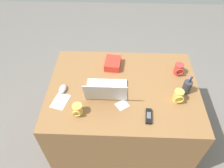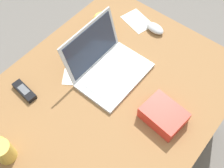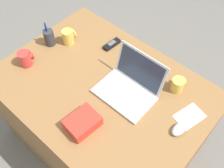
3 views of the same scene
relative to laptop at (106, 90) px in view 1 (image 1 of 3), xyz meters
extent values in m
plane|color=slate|center=(-0.14, -0.08, -0.75)|extent=(6.00, 6.00, 0.00)
cube|color=olive|center=(-0.14, -0.08, -0.40)|extent=(1.28, 0.94, 0.71)
cube|color=silver|center=(0.00, -0.05, -0.04)|extent=(0.34, 0.22, 0.02)
cube|color=silver|center=(0.00, -0.03, -0.03)|extent=(0.28, 0.11, 0.00)
cube|color=silver|center=(0.00, -0.12, -0.03)|extent=(0.10, 0.05, 0.00)
cube|color=silver|center=(0.00, 0.10, 0.07)|extent=(0.33, 0.06, 0.21)
cube|color=#283347|center=(0.00, 0.09, 0.08)|extent=(0.30, 0.05, 0.18)
ellipsoid|color=silver|center=(0.37, -0.02, -0.03)|extent=(0.07, 0.11, 0.04)
cylinder|color=#C63833|center=(-0.63, -0.27, 0.01)|extent=(0.08, 0.08, 0.10)
torus|color=#C63833|center=(-0.63, -0.23, 0.01)|extent=(0.07, 0.01, 0.07)
cylinder|color=#E0BC4C|center=(0.20, 0.20, 0.00)|extent=(0.08, 0.08, 0.09)
torus|color=#E0BC4C|center=(0.20, 0.24, 0.00)|extent=(0.07, 0.01, 0.07)
cylinder|color=#E0BC4C|center=(-0.57, 0.04, 0.01)|extent=(0.08, 0.08, 0.10)
torus|color=#E0BC4C|center=(-0.57, 0.09, 0.01)|extent=(0.07, 0.01, 0.07)
cube|color=black|center=(-0.33, 0.22, -0.03)|extent=(0.05, 0.13, 0.02)
cube|color=#595B60|center=(-0.33, 0.22, -0.02)|extent=(0.04, 0.06, 0.00)
cylinder|color=#333338|center=(-0.66, -0.05, 0.01)|extent=(0.07, 0.07, 0.12)
cylinder|color=#1933B2|center=(-0.66, -0.05, 0.06)|extent=(0.02, 0.01, 0.16)
cylinder|color=black|center=(-0.67, -0.06, 0.05)|extent=(0.02, 0.02, 0.15)
cube|color=red|center=(-0.04, -0.35, -0.01)|extent=(0.15, 0.19, 0.07)
cube|color=white|center=(0.37, 0.09, -0.04)|extent=(0.15, 0.18, 0.00)
cube|color=white|center=(-0.13, 0.11, -0.04)|extent=(0.12, 0.12, 0.00)
camera|label=1|loc=(-0.09, 1.15, 1.30)|focal=34.26mm
camera|label=2|loc=(-0.59, -0.51, 1.05)|focal=44.48mm
camera|label=3|loc=(0.52, -0.74, 1.23)|focal=41.72mm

